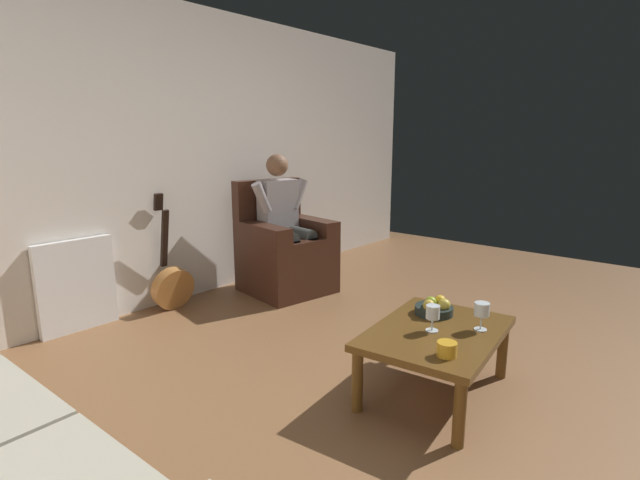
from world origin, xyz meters
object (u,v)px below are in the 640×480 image
object	(u,v)px
coffee_table	(436,339)
person_seated	(285,219)
armchair	(284,253)
wine_glass_near	(482,311)
wine_glass_far	(433,314)
candle_jar	(447,349)
guitar	(172,284)
fruit_bowl	(435,308)

from	to	relation	value
coffee_table	person_seated	bearing A→B (deg)	-112.00
armchair	wine_glass_near	distance (m)	2.24
person_seated	wine_glass_far	world-z (taller)	person_seated
armchair	candle_jar	bearing A→B (deg)	73.47
guitar	person_seated	bearing A→B (deg)	158.33
candle_jar	coffee_table	bearing A→B (deg)	-144.67
guitar	wine_glass_near	size ratio (longest dim) A/B	6.20
coffee_table	guitar	bearing A→B (deg)	-85.44
armchair	guitar	size ratio (longest dim) A/B	1.06
fruit_bowl	candle_jar	size ratio (longest dim) A/B	2.34
person_seated	wine_glass_near	size ratio (longest dim) A/B	8.07
person_seated	candle_jar	xyz separation A→B (m)	(1.05, 2.12, -0.27)
armchair	fruit_bowl	xyz separation A→B (m)	(0.58, 1.84, 0.06)
guitar	candle_jar	world-z (taller)	guitar
candle_jar	guitar	bearing A→B (deg)	-91.86
person_seated	coffee_table	bearing A→B (deg)	77.56
armchair	coffee_table	size ratio (longest dim) A/B	1.06
wine_glass_near	wine_glass_far	bearing A→B (deg)	-46.43
guitar	wine_glass_near	world-z (taller)	guitar
armchair	coffee_table	distance (m)	2.11
person_seated	coffee_table	distance (m)	2.12
wine_glass_far	candle_jar	xyz separation A→B (m)	(0.23, 0.20, -0.06)
wine_glass_far	candle_jar	size ratio (longest dim) A/B	1.52
person_seated	coffee_table	world-z (taller)	person_seated
armchair	wine_glass_far	xyz separation A→B (m)	(0.82, 1.95, 0.12)
armchair	person_seated	size ratio (longest dim) A/B	0.81
coffee_table	wine_glass_near	bearing A→B (deg)	129.45
coffee_table	guitar	xyz separation A→B (m)	(0.19, -2.32, -0.11)
person_seated	guitar	bearing A→B (deg)	-12.11
coffee_table	candle_jar	distance (m)	0.34
coffee_table	fruit_bowl	bearing A→B (deg)	-149.61
armchair	wine_glass_near	xyz separation A→B (m)	(0.63, 2.15, 0.13)
coffee_table	wine_glass_far	world-z (taller)	wine_glass_far
guitar	candle_jar	size ratio (longest dim) A/B	10.05
armchair	wine_glass_far	bearing A→B (deg)	76.74
wine_glass_near	guitar	bearing A→B (deg)	-82.32
armchair	guitar	bearing A→B (deg)	-10.68
guitar	wine_glass_near	xyz separation A→B (m)	(-0.34, 2.51, 0.28)
person_seated	candle_jar	size ratio (longest dim) A/B	13.09
coffee_table	wine_glass_far	xyz separation A→B (m)	(0.03, -0.01, 0.15)
coffee_table	wine_glass_far	size ratio (longest dim) A/B	6.57
person_seated	guitar	distance (m)	1.14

